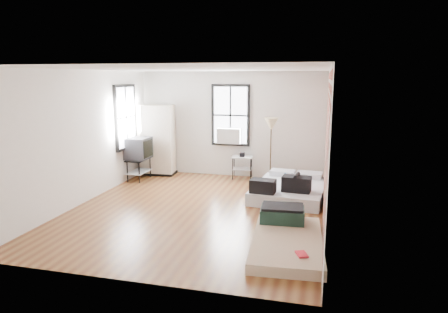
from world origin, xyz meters
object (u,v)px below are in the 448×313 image
(mattress_bare, at_px, (286,235))
(wardrobe, at_px, (157,140))
(side_table, at_px, (242,161))
(floor_lamp, at_px, (271,127))
(mattress_main, at_px, (289,189))
(tv_stand, at_px, (138,150))

(mattress_bare, height_order, wardrobe, wardrobe)
(side_table, bearing_deg, mattress_bare, -68.85)
(side_table, distance_m, floor_lamp, 1.20)
(mattress_bare, bearing_deg, wardrobe, 131.28)
(mattress_bare, height_order, floor_lamp, floor_lamp)
(wardrobe, height_order, side_table, wardrobe)
(mattress_main, bearing_deg, wardrobe, 166.06)
(mattress_main, height_order, wardrobe, wardrobe)
(side_table, bearing_deg, floor_lamp, -5.30)
(mattress_bare, bearing_deg, floor_lamp, 97.48)
(wardrobe, xyz_separation_m, side_table, (2.38, 0.07, -0.47))
(mattress_bare, distance_m, side_table, 4.27)
(wardrobe, relative_size, floor_lamp, 1.16)
(side_table, height_order, floor_lamp, floor_lamp)
(wardrobe, height_order, floor_lamp, wardrobe)
(mattress_main, xyz_separation_m, wardrobe, (-3.74, 1.29, 0.77))
(floor_lamp, bearing_deg, tv_stand, -168.06)
(mattress_bare, relative_size, side_table, 3.00)
(side_table, relative_size, tv_stand, 0.63)
(mattress_main, height_order, side_table, side_table)
(floor_lamp, bearing_deg, wardrobe, 180.00)
(wardrobe, bearing_deg, mattress_bare, -49.41)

